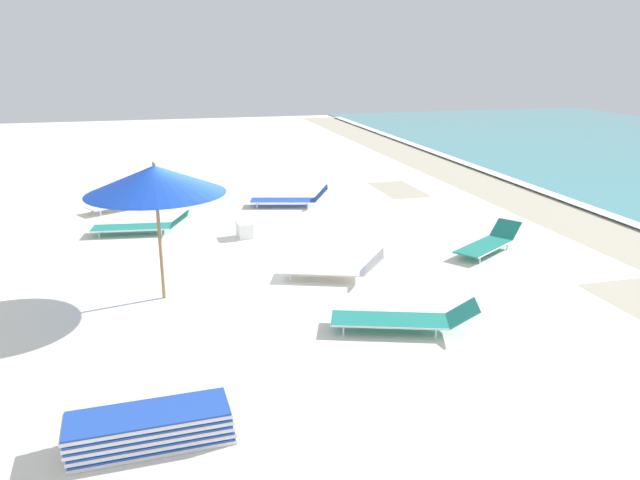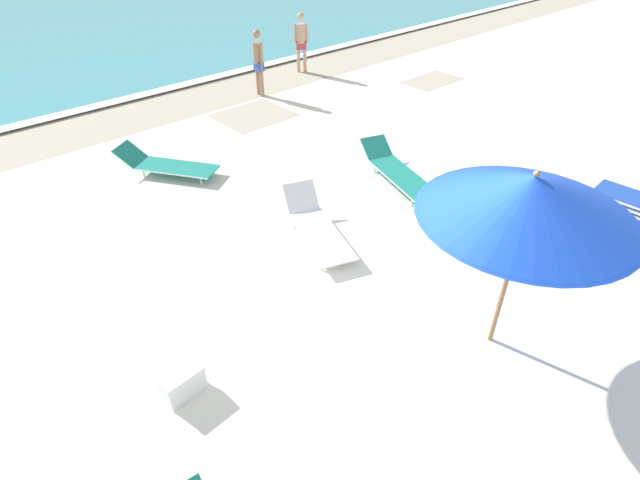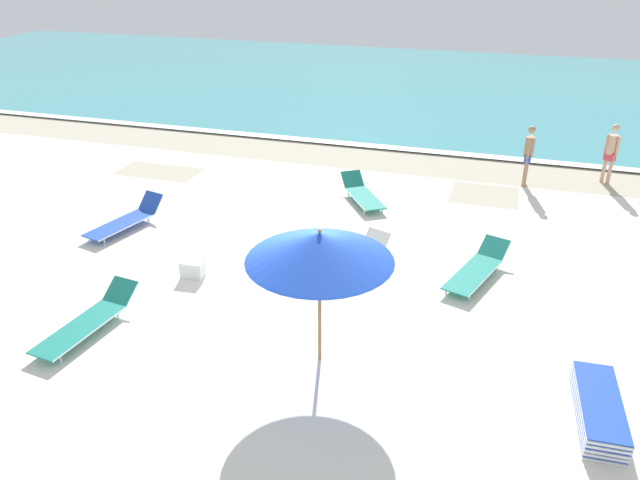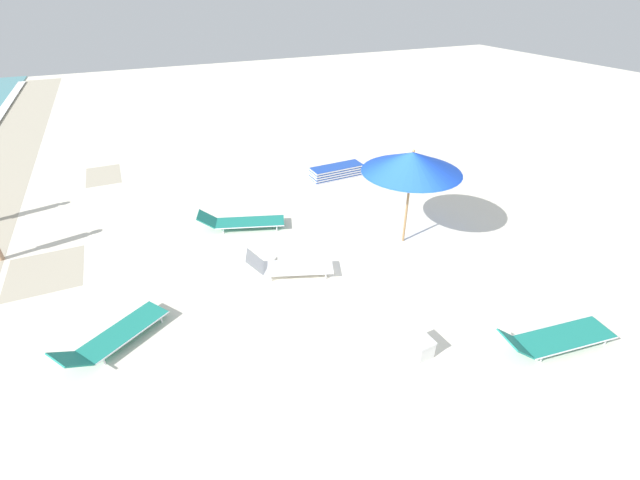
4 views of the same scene
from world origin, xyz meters
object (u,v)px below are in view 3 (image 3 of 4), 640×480
at_px(sun_lounger_near_water_right, 88,321).
at_px(cooler_box, 193,268).
at_px(beachgoer_wading_adult, 529,152).
at_px(sun_lounger_beside_umbrella, 477,269).
at_px(beach_umbrella, 320,247).
at_px(sun_lounger_mid_beach_solo, 362,194).
at_px(lounger_stack, 598,410).
at_px(beachgoer_shoreline_child, 611,150).
at_px(sun_lounger_under_umbrella, 126,220).
at_px(sun_lounger_near_water_left, 356,260).

height_order(sun_lounger_near_water_right, cooler_box, sun_lounger_near_water_right).
bearing_deg(sun_lounger_near_water_right, beachgoer_wading_adult, 59.83).
bearing_deg(cooler_box, sun_lounger_beside_umbrella, 12.47).
height_order(beach_umbrella, cooler_box, beach_umbrella).
bearing_deg(sun_lounger_mid_beach_solo, sun_lounger_beside_umbrella, -78.99).
height_order(lounger_stack, beachgoer_shoreline_child, beachgoer_shoreline_child).
height_order(sun_lounger_under_umbrella, sun_lounger_mid_beach_solo, sun_lounger_under_umbrella).
relative_size(beach_umbrella, beachgoer_shoreline_child, 1.41).
bearing_deg(sun_lounger_near_water_left, beachgoer_shoreline_child, 71.49).
height_order(beachgoer_wading_adult, beachgoer_shoreline_child, same).
xyz_separation_m(sun_lounger_beside_umbrella, sun_lounger_mid_beach_solo, (-3.32, 3.37, 0.01)).
bearing_deg(beachgoer_wading_adult, sun_lounger_beside_umbrella, -3.52).
xyz_separation_m(sun_lounger_near_water_left, beachgoer_wading_adult, (3.47, 6.31, 0.78)).
bearing_deg(beach_umbrella, beachgoer_wading_adult, 70.94).
xyz_separation_m(beach_umbrella, beachgoer_shoreline_child, (5.58, 10.46, -1.17)).
height_order(sun_lounger_under_umbrella, sun_lounger_near_water_right, sun_lounger_under_umbrella).
height_order(sun_lounger_under_umbrella, beachgoer_shoreline_child, beachgoer_shoreline_child).
relative_size(sun_lounger_near_water_left, sun_lounger_mid_beach_solo, 1.00).
bearing_deg(beachgoer_shoreline_child, sun_lounger_beside_umbrella, 108.72).
bearing_deg(cooler_box, sun_lounger_near_water_left, 17.79).
xyz_separation_m(sun_lounger_under_umbrella, beachgoer_wading_adult, (9.47, 5.91, 0.78)).
height_order(beach_umbrella, sun_lounger_near_water_left, beach_umbrella).
xyz_separation_m(lounger_stack, sun_lounger_under_umbrella, (-10.63, 3.91, 0.01)).
height_order(beach_umbrella, sun_lounger_mid_beach_solo, beach_umbrella).
relative_size(sun_lounger_under_umbrella, sun_lounger_beside_umbrella, 0.96).
height_order(lounger_stack, sun_lounger_near_water_right, sun_lounger_near_water_right).
bearing_deg(sun_lounger_mid_beach_solo, cooler_box, -149.89).
height_order(lounger_stack, sun_lounger_under_umbrella, sun_lounger_under_umbrella).
xyz_separation_m(lounger_stack, sun_lounger_beside_umbrella, (-2.08, 3.92, -0.00)).
bearing_deg(lounger_stack, sun_lounger_near_water_left, 140.24).
relative_size(sun_lounger_beside_umbrella, beachgoer_shoreline_child, 1.35).
distance_m(sun_lounger_mid_beach_solo, beachgoer_shoreline_child, 7.39).
relative_size(lounger_stack, sun_lounger_mid_beach_solo, 0.92).
bearing_deg(beach_umbrella, sun_lounger_under_umbrella, 149.20).
relative_size(lounger_stack, sun_lounger_near_water_right, 0.80).
height_order(beach_umbrella, sun_lounger_near_water_right, beach_umbrella).
bearing_deg(cooler_box, sun_lounger_near_water_right, -114.86).
relative_size(lounger_stack, sun_lounger_beside_umbrella, 0.79).
distance_m(sun_lounger_near_water_left, sun_lounger_near_water_right, 5.60).
bearing_deg(beach_umbrella, sun_lounger_near_water_right, -174.33).
height_order(sun_lounger_near_water_left, sun_lounger_near_water_right, sun_lounger_near_water_left).
bearing_deg(cooler_box, lounger_stack, -19.51).
distance_m(lounger_stack, cooler_box, 8.21).
xyz_separation_m(sun_lounger_beside_umbrella, sun_lounger_near_water_left, (-2.55, -0.41, 0.01)).
bearing_deg(beachgoer_shoreline_child, sun_lounger_near_water_left, 95.32).
height_order(sun_lounger_beside_umbrella, cooler_box, sun_lounger_beside_umbrella).
xyz_separation_m(lounger_stack, sun_lounger_mid_beach_solo, (-5.40, 7.29, 0.01)).
height_order(lounger_stack, cooler_box, lounger_stack).
height_order(sun_lounger_beside_umbrella, beachgoer_shoreline_child, beachgoer_shoreline_child).
bearing_deg(lounger_stack, sun_lounger_near_water_right, 178.71).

